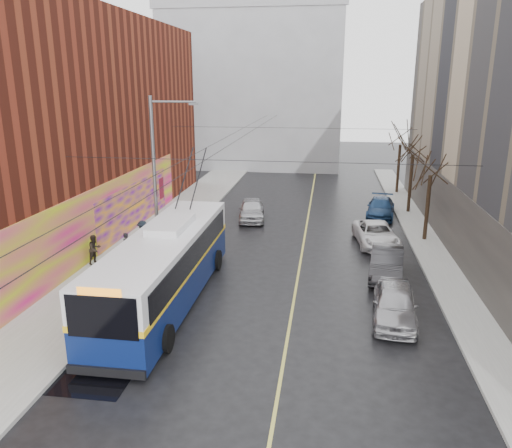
{
  "coord_description": "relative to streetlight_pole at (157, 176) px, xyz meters",
  "views": [
    {
      "loc": [
        2.79,
        -15.1,
        9.69
      ],
      "look_at": [
        -0.84,
        9.98,
        2.43
      ],
      "focal_mm": 35.0,
      "sensor_mm": 36.0,
      "label": 1
    }
  ],
  "objects": [
    {
      "name": "tree_far",
      "position": [
        15.14,
        20.0,
        0.3
      ],
      "size": [
        3.2,
        3.2,
        6.57
      ],
      "color": "black",
      "rests_on": "ground"
    },
    {
      "name": "pedestrian_b",
      "position": [
        -3.36,
        -1.1,
        -3.89
      ],
      "size": [
        0.85,
        0.95,
        1.61
      ],
      "primitive_type": "imported",
      "rotation": [
        0.0,
        0.0,
        1.21
      ],
      "color": "black",
      "rests_on": "sidewalk_left"
    },
    {
      "name": "streetlight_pole",
      "position": [
        0.0,
        0.0,
        0.0
      ],
      "size": [
        2.65,
        0.6,
        9.0
      ],
      "color": "slate",
      "rests_on": "ground"
    },
    {
      "name": "ground",
      "position": [
        6.14,
        -10.0,
        -4.85
      ],
      "size": [
        140.0,
        140.0,
        0.0
      ],
      "primitive_type": "plane",
      "color": "black",
      "rests_on": "ground"
    },
    {
      "name": "parked_car_c",
      "position": [
        12.02,
        4.85,
        -4.16
      ],
      "size": [
        2.86,
        5.16,
        1.37
      ],
      "primitive_type": "imported",
      "rotation": [
        0.0,
        0.0,
        0.12
      ],
      "color": "white",
      "rests_on": "ground"
    },
    {
      "name": "parked_car_d",
      "position": [
        12.94,
        11.61,
        -4.16
      ],
      "size": [
        2.55,
        4.95,
        1.37
      ],
      "primitive_type": "imported",
      "rotation": [
        0.0,
        0.0,
        -0.14
      ],
      "color": "navy",
      "rests_on": "ground"
    },
    {
      "name": "pigeons_flying",
      "position": [
        4.07,
        1.15,
        2.69
      ],
      "size": [
        4.48,
        2.17,
        2.03
      ],
      "color": "slate"
    },
    {
      "name": "puddle",
      "position": [
        1.26,
        -11.1,
        -4.84
      ],
      "size": [
        2.77,
        2.56,
        0.01
      ],
      "primitive_type": "cube",
      "color": "black",
      "rests_on": "ground"
    },
    {
      "name": "tree_near",
      "position": [
        15.14,
        6.0,
        0.13
      ],
      "size": [
        3.2,
        3.2,
        6.4
      ],
      "color": "black",
      "rests_on": "ground"
    },
    {
      "name": "tree_mid",
      "position": [
        15.14,
        13.0,
        0.41
      ],
      "size": [
        3.2,
        3.2,
        6.68
      ],
      "color": "black",
      "rests_on": "ground"
    },
    {
      "name": "parked_car_a",
      "position": [
        11.94,
        -5.39,
        -4.09
      ],
      "size": [
        2.2,
        4.6,
        1.52
      ],
      "primitive_type": "imported",
      "rotation": [
        0.0,
        0.0,
        -0.09
      ],
      "color": "#9D9CA1",
      "rests_on": "ground"
    },
    {
      "name": "building_left",
      "position": [
        -9.85,
        3.99,
        2.14
      ],
      "size": [
        12.11,
        36.0,
        14.0
      ],
      "color": "#602013",
      "rests_on": "ground"
    },
    {
      "name": "catenary_wires",
      "position": [
        3.6,
        4.77,
        1.4
      ],
      "size": [
        18.0,
        60.0,
        0.22
      ],
      "color": "black"
    },
    {
      "name": "sidewalk_right",
      "position": [
        15.14,
        2.0,
        -4.77
      ],
      "size": [
        2.0,
        60.0,
        0.15
      ],
      "primitive_type": "cube",
      "color": "gray",
      "rests_on": "ground"
    },
    {
      "name": "building_far",
      "position": [
        0.14,
        34.99,
        4.17
      ],
      "size": [
        20.5,
        12.1,
        18.0
      ],
      "color": "gray",
      "rests_on": "ground"
    },
    {
      "name": "pedestrian_c",
      "position": [
        -1.61,
        1.52,
        -3.82
      ],
      "size": [
        0.98,
        1.28,
        1.75
      ],
      "primitive_type": "imported",
      "rotation": [
        0.0,
        0.0,
        1.9
      ],
      "color": "black",
      "rests_on": "sidewalk_left"
    },
    {
      "name": "parked_car_b",
      "position": [
        12.13,
        -0.39,
        -4.1
      ],
      "size": [
        2.16,
        4.72,
        1.5
      ],
      "primitive_type": "imported",
      "rotation": [
        0.0,
        0.0,
        -0.13
      ],
      "color": "#2A2A2D",
      "rests_on": "ground"
    },
    {
      "name": "trolleybus",
      "position": [
        1.9,
        -4.92,
        -3.12
      ],
      "size": [
        3.11,
        13.15,
        6.21
      ],
      "rotation": [
        0.0,
        0.0,
        -0.0
      ],
      "color": "#091749",
      "rests_on": "ground"
    },
    {
      "name": "lane_line",
      "position": [
        7.64,
        4.0,
        -4.84
      ],
      "size": [
        0.12,
        50.0,
        0.01
      ],
      "primitive_type": "cube",
      "color": "#BFB74C",
      "rests_on": "ground"
    },
    {
      "name": "sidewalk_left",
      "position": [
        -1.86,
        2.0,
        -4.77
      ],
      "size": [
        4.0,
        60.0,
        0.15
      ],
      "primitive_type": "cube",
      "color": "gray",
      "rests_on": "ground"
    },
    {
      "name": "following_car",
      "position": [
        3.6,
        9.5,
        -4.08
      ],
      "size": [
        2.39,
        4.69,
        1.53
      ],
      "primitive_type": "imported",
      "rotation": [
        0.0,
        0.0,
        0.13
      ],
      "color": "#AAABAF",
      "rests_on": "ground"
    },
    {
      "name": "pedestrian_a",
      "position": [
        -1.84,
        -0.34,
        -3.92
      ],
      "size": [
        0.57,
        0.67,
        1.56
      ],
      "primitive_type": "imported",
      "rotation": [
        0.0,
        0.0,
        1.16
      ],
      "color": "black",
      "rests_on": "sidewalk_left"
    }
  ]
}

